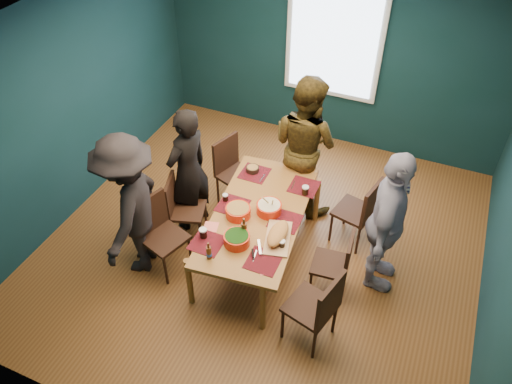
{
  "coord_description": "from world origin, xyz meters",
  "views": [
    {
      "loc": [
        1.56,
        -3.86,
        4.51
      ],
      "look_at": [
        -0.0,
        -0.21,
        1.02
      ],
      "focal_mm": 35.0,
      "sensor_mm": 36.0,
      "label": 1
    }
  ],
  "objects_px": {
    "chair_right_mid": "(339,261)",
    "person_near_left": "(131,207)",
    "person_far_left": "(188,171)",
    "dining_table": "(258,218)",
    "bowl_dumpling": "(269,208)",
    "chair_right_near": "(319,306)",
    "chair_left_mid": "(180,205)",
    "chair_right_far": "(362,209)",
    "chair_left_near": "(158,229)",
    "person_right": "(387,224)",
    "person_back": "(305,144)",
    "bowl_herbs": "(237,239)",
    "chair_left_far": "(232,167)",
    "bowl_salad": "(238,211)",
    "cutting_board": "(278,235)"
  },
  "relations": [
    {
      "from": "person_back",
      "to": "bowl_dumpling",
      "type": "distance_m",
      "value": 1.1
    },
    {
      "from": "dining_table",
      "to": "chair_right_mid",
      "type": "xyz_separation_m",
      "value": [
        0.97,
        -0.12,
        -0.16
      ]
    },
    {
      "from": "chair_right_far",
      "to": "person_far_left",
      "type": "xyz_separation_m",
      "value": [
        -2.0,
        -0.48,
        0.28
      ]
    },
    {
      "from": "chair_right_mid",
      "to": "chair_right_near",
      "type": "bearing_deg",
      "value": -95.75
    },
    {
      "from": "chair_left_near",
      "to": "chair_left_far",
      "type": "bearing_deg",
      "value": 96.33
    },
    {
      "from": "chair_right_far",
      "to": "bowl_salad",
      "type": "relative_size",
      "value": 3.4
    },
    {
      "from": "person_far_left",
      "to": "person_right",
      "type": "distance_m",
      "value": 2.34
    },
    {
      "from": "chair_left_mid",
      "to": "chair_right_near",
      "type": "relative_size",
      "value": 0.91
    },
    {
      "from": "chair_right_mid",
      "to": "person_right",
      "type": "distance_m",
      "value": 0.63
    },
    {
      "from": "person_far_left",
      "to": "bowl_dumpling",
      "type": "xyz_separation_m",
      "value": [
        1.1,
        -0.18,
        -0.04
      ]
    },
    {
      "from": "chair_left_far",
      "to": "bowl_herbs",
      "type": "relative_size",
      "value": 3.44
    },
    {
      "from": "chair_right_far",
      "to": "chair_right_near",
      "type": "height_order",
      "value": "chair_right_near"
    },
    {
      "from": "chair_left_mid",
      "to": "chair_right_near",
      "type": "xyz_separation_m",
      "value": [
        1.96,
        -0.76,
        0.05
      ]
    },
    {
      "from": "chair_right_far",
      "to": "person_near_left",
      "type": "bearing_deg",
      "value": -136.08
    },
    {
      "from": "chair_right_far",
      "to": "chair_right_mid",
      "type": "xyz_separation_m",
      "value": [
        -0.03,
        -0.83,
        -0.05
      ]
    },
    {
      "from": "chair_left_mid",
      "to": "person_back",
      "type": "relative_size",
      "value": 0.48
    },
    {
      "from": "chair_left_near",
      "to": "person_far_left",
      "type": "xyz_separation_m",
      "value": [
        -0.01,
        0.75,
        0.27
      ]
    },
    {
      "from": "chair_right_far",
      "to": "cutting_board",
      "type": "xyz_separation_m",
      "value": [
        -0.67,
        -0.99,
        0.24
      ]
    },
    {
      "from": "chair_right_near",
      "to": "person_far_left",
      "type": "relative_size",
      "value": 0.59
    },
    {
      "from": "chair_left_near",
      "to": "bowl_dumpling",
      "type": "xyz_separation_m",
      "value": [
        1.09,
        0.57,
        0.23
      ]
    },
    {
      "from": "bowl_salad",
      "to": "cutting_board",
      "type": "distance_m",
      "value": 0.55
    },
    {
      "from": "chair_left_far",
      "to": "person_back",
      "type": "bearing_deg",
      "value": 40.77
    },
    {
      "from": "chair_left_near",
      "to": "bowl_salad",
      "type": "distance_m",
      "value": 0.92
    },
    {
      "from": "chair_left_mid",
      "to": "chair_right_far",
      "type": "distance_m",
      "value": 2.13
    },
    {
      "from": "chair_left_far",
      "to": "chair_left_mid",
      "type": "relative_size",
      "value": 1.07
    },
    {
      "from": "chair_right_mid",
      "to": "person_back",
      "type": "xyz_separation_m",
      "value": [
        -0.84,
        1.27,
        0.43
      ]
    },
    {
      "from": "chair_right_near",
      "to": "person_far_left",
      "type": "distance_m",
      "value": 2.23
    },
    {
      "from": "bowl_herbs",
      "to": "chair_left_near",
      "type": "bearing_deg",
      "value": -179.58
    },
    {
      "from": "bowl_dumpling",
      "to": "bowl_herbs",
      "type": "distance_m",
      "value": 0.58
    },
    {
      "from": "bowl_dumpling",
      "to": "bowl_herbs",
      "type": "bearing_deg",
      "value": -102.85
    },
    {
      "from": "bowl_herbs",
      "to": "chair_left_far",
      "type": "bearing_deg",
      "value": 117.53
    },
    {
      "from": "dining_table",
      "to": "person_back",
      "type": "height_order",
      "value": "person_back"
    },
    {
      "from": "bowl_dumpling",
      "to": "cutting_board",
      "type": "xyz_separation_m",
      "value": [
        0.24,
        -0.34,
        0.0
      ]
    },
    {
      "from": "dining_table",
      "to": "chair_right_far",
      "type": "bearing_deg",
      "value": 29.45
    },
    {
      "from": "person_far_left",
      "to": "person_near_left",
      "type": "height_order",
      "value": "person_near_left"
    },
    {
      "from": "chair_left_near",
      "to": "chair_right_mid",
      "type": "relative_size",
      "value": 1.13
    },
    {
      "from": "chair_right_mid",
      "to": "person_near_left",
      "type": "height_order",
      "value": "person_near_left"
    },
    {
      "from": "dining_table",
      "to": "person_right",
      "type": "bearing_deg",
      "value": 3.61
    },
    {
      "from": "chair_right_near",
      "to": "bowl_dumpling",
      "type": "height_order",
      "value": "bowl_dumpling"
    },
    {
      "from": "person_back",
      "to": "chair_right_near",
      "type": "bearing_deg",
      "value": 135.26
    },
    {
      "from": "chair_left_near",
      "to": "person_right",
      "type": "bearing_deg",
      "value": 35.53
    },
    {
      "from": "person_back",
      "to": "person_far_left",
      "type": "bearing_deg",
      "value": 61.13
    },
    {
      "from": "chair_right_near",
      "to": "chair_left_near",
      "type": "bearing_deg",
      "value": -173.37
    },
    {
      "from": "chair_right_far",
      "to": "cutting_board",
      "type": "height_order",
      "value": "chair_right_far"
    },
    {
      "from": "chair_left_far",
      "to": "chair_left_mid",
      "type": "bearing_deg",
      "value": -88.91
    },
    {
      "from": "person_back",
      "to": "chair_right_mid",
      "type": "bearing_deg",
      "value": 145.48
    },
    {
      "from": "chair_right_mid",
      "to": "bowl_herbs",
      "type": "xyz_separation_m",
      "value": [
        -1.0,
        -0.38,
        0.29
      ]
    },
    {
      "from": "chair_left_mid",
      "to": "person_right",
      "type": "distance_m",
      "value": 2.38
    },
    {
      "from": "dining_table",
      "to": "bowl_dumpling",
      "type": "xyz_separation_m",
      "value": [
        0.1,
        0.06,
        0.13
      ]
    },
    {
      "from": "chair_left_far",
      "to": "chair_right_far",
      "type": "bearing_deg",
      "value": 15.53
    }
  ]
}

